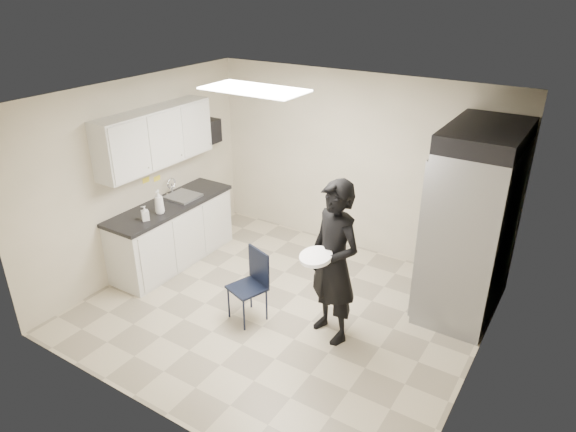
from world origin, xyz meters
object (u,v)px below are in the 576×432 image
Objects in this scene: folding_chair at (247,288)px; man_tuxedo at (334,263)px; lower_counter at (173,234)px; commercial_fridge at (471,231)px.

folding_chair is 1.14m from man_tuxedo.
lower_counter is 0.90× the size of commercial_fridge.
folding_chair is 0.45× the size of man_tuxedo.
man_tuxedo reaches higher than lower_counter.
commercial_fridge is 2.45× the size of folding_chair.
lower_counter is 3.98m from commercial_fridge.
commercial_fridge is (3.78, 1.07, 0.62)m from lower_counter.
folding_chair is at bearing -141.71° from man_tuxedo.
man_tuxedo is (-1.09, -1.35, -0.11)m from commercial_fridge.
lower_counter is 2.75m from man_tuxedo.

